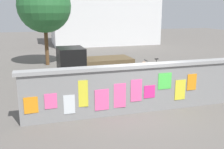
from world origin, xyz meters
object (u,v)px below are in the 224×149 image
object	(u,v)px
person_walking	(144,77)
bicycle_near	(154,69)
auto_rickshaw_truck	(91,66)
motorcycle	(173,83)
tree_roadside	(44,6)

from	to	relation	value
person_walking	bicycle_near	bearing A→B (deg)	59.30
auto_rickshaw_truck	bicycle_near	distance (m)	3.79
auto_rickshaw_truck	person_walking	world-z (taller)	auto_rickshaw_truck
bicycle_near	motorcycle	bearing A→B (deg)	-100.61
person_walking	tree_roadside	bearing A→B (deg)	111.32
person_walking	tree_roadside	size ratio (longest dim) A/B	0.29
auto_rickshaw_truck	tree_roadside	bearing A→B (deg)	109.06
auto_rickshaw_truck	tree_roadside	world-z (taller)	tree_roadside
motorcycle	auto_rickshaw_truck	bearing A→B (deg)	139.77
bicycle_near	tree_roadside	xyz separation A→B (m)	(-5.54, 4.68, 3.46)
tree_roadside	motorcycle	bearing A→B (deg)	-58.24
auto_rickshaw_truck	bicycle_near	world-z (taller)	auto_rickshaw_truck
motorcycle	tree_roadside	distance (m)	9.94
motorcycle	person_walking	distance (m)	1.78
bicycle_near	person_walking	distance (m)	4.43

